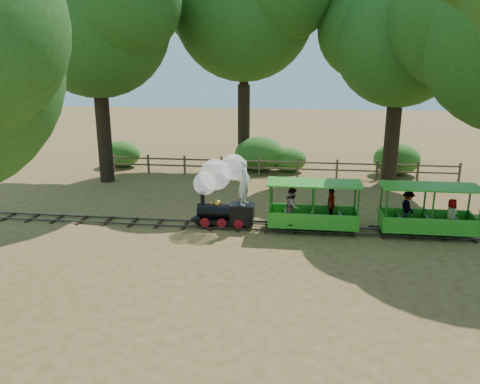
# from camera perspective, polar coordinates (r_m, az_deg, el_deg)

# --- Properties ---
(ground) EXTENTS (90.00, 90.00, 0.00)m
(ground) POSITION_cam_1_polar(r_m,az_deg,el_deg) (16.90, 3.29, -4.52)
(ground) COLOR #9C7643
(ground) RESTS_ON ground
(track) EXTENTS (22.00, 1.00, 0.10)m
(track) POSITION_cam_1_polar(r_m,az_deg,el_deg) (16.88, 3.29, -4.30)
(track) COLOR #3F3D3A
(track) RESTS_ON ground
(locomotive) EXTENTS (2.37, 1.12, 2.72)m
(locomotive) POSITION_cam_1_polar(r_m,az_deg,el_deg) (16.69, -2.24, 0.81)
(locomotive) COLOR black
(locomotive) RESTS_ON ground
(carriage_front) EXTENTS (3.25, 1.33, 1.69)m
(carriage_front) POSITION_cam_1_polar(r_m,az_deg,el_deg) (16.57, 8.61, -2.23)
(carriage_front) COLOR green
(carriage_front) RESTS_ON track
(carriage_rear) EXTENTS (3.25, 1.41, 1.69)m
(carriage_rear) POSITION_cam_1_polar(r_m,az_deg,el_deg) (17.22, 21.67, -2.62)
(carriage_rear) COLOR green
(carriage_rear) RESTS_ON track
(oak_nw) EXTENTS (8.68, 7.64, 11.06)m
(oak_nw) POSITION_cam_1_polar(r_m,az_deg,el_deg) (24.05, -17.28, 20.02)
(oak_nw) COLOR #2D2116
(oak_nw) RESTS_ON ground
(oak_nc) EXTENTS (9.07, 7.98, 12.01)m
(oak_nc) POSITION_cam_1_polar(r_m,az_deg,el_deg) (25.80, 0.44, 22.15)
(oak_nc) COLOR #2D2116
(oak_nc) RESTS_ON ground
(oak_ne) EXTENTS (7.54, 6.64, 9.73)m
(oak_ne) POSITION_cam_1_polar(r_m,az_deg,el_deg) (23.86, 18.91, 17.70)
(oak_ne) COLOR #2D2116
(oak_ne) RESTS_ON ground
(fence) EXTENTS (18.10, 0.10, 1.00)m
(fence) POSITION_cam_1_polar(r_m,az_deg,el_deg) (24.43, 4.70, 3.18)
(fence) COLOR brown
(fence) RESTS_ON ground
(shrub_west) EXTENTS (2.15, 1.65, 1.49)m
(shrub_west) POSITION_cam_1_polar(r_m,az_deg,el_deg) (27.55, -14.25, 4.52)
(shrub_west) COLOR #2D6B1E
(shrub_west) RESTS_ON ground
(shrub_mid_w) EXTENTS (2.72, 2.09, 1.88)m
(shrub_mid_w) POSITION_cam_1_polar(r_m,az_deg,el_deg) (25.70, 2.38, 4.66)
(shrub_mid_w) COLOR #2D6B1E
(shrub_mid_w) RESTS_ON ground
(shrub_mid_e) EXTENTS (1.92, 1.47, 1.33)m
(shrub_mid_e) POSITION_cam_1_polar(r_m,az_deg,el_deg) (25.66, 5.95, 3.94)
(shrub_mid_e) COLOR #2D6B1E
(shrub_mid_e) RESTS_ON ground
(shrub_east) EXTENTS (2.43, 1.87, 1.68)m
(shrub_east) POSITION_cam_1_polar(r_m,az_deg,el_deg) (26.13, 18.57, 3.82)
(shrub_east) COLOR #2D6B1E
(shrub_east) RESTS_ON ground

